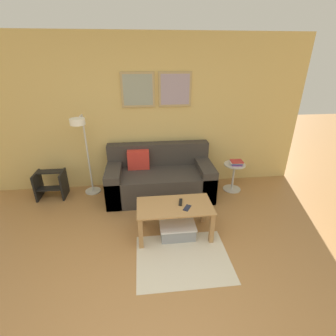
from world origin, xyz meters
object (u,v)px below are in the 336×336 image
at_px(side_table, 233,174).
at_px(remote_control, 181,202).
at_px(couch, 160,178).
at_px(cell_phone, 187,208).
at_px(book_stack, 236,163).
at_px(step_stool, 51,184).
at_px(coffee_table, 175,211).
at_px(floor_lamp, 83,144).
at_px(storage_bin, 177,227).

distance_m(side_table, remote_control, 1.52).
relative_size(couch, cell_phone, 12.46).
xyz_separation_m(book_stack, step_stool, (-3.15, 0.13, -0.29)).
height_order(coffee_table, side_table, side_table).
distance_m(couch, step_stool, 1.83).
distance_m(floor_lamp, remote_control, 1.79).
relative_size(couch, side_table, 3.49).
distance_m(side_table, cell_phone, 1.57).
bearing_deg(storage_bin, step_stool, 149.36).
bearing_deg(step_stool, remote_control, -29.17).
xyz_separation_m(remote_control, step_stool, (-2.02, 1.13, -0.22)).
distance_m(coffee_table, book_stack, 1.61).
relative_size(couch, step_stool, 3.84).
relative_size(floor_lamp, cell_phone, 9.92).
bearing_deg(couch, book_stack, -0.77).
distance_m(couch, remote_control, 1.05).
bearing_deg(book_stack, remote_control, -138.36).
xyz_separation_m(floor_lamp, book_stack, (2.50, -0.02, -0.43)).
height_order(storage_bin, side_table, side_table).
relative_size(side_table, book_stack, 2.25).
bearing_deg(storage_bin, floor_lamp, 141.19).
bearing_deg(step_stool, side_table, -1.89).
xyz_separation_m(side_table, book_stack, (0.01, -0.02, 0.24)).
bearing_deg(coffee_table, step_stool, 148.69).
distance_m(coffee_table, storage_bin, 0.27).
xyz_separation_m(floor_lamp, cell_phone, (1.44, -1.15, -0.51)).
bearing_deg(floor_lamp, cell_phone, -38.77).
xyz_separation_m(couch, cell_phone, (0.26, -1.15, 0.16)).
bearing_deg(coffee_table, floor_lamp, 140.19).
xyz_separation_m(coffee_table, step_stool, (-1.94, 1.18, -0.12)).
distance_m(remote_control, cell_phone, 0.14).
bearing_deg(coffee_table, cell_phone, -28.27).
distance_m(floor_lamp, step_stool, 0.97).
bearing_deg(side_table, remote_control, -137.31).
bearing_deg(cell_phone, step_stool, -179.84).
height_order(side_table, book_stack, book_stack).
distance_m(book_stack, step_stool, 3.16).
relative_size(side_table, remote_control, 3.34).
xyz_separation_m(side_table, cell_phone, (-1.05, -1.15, 0.16)).
bearing_deg(cell_phone, remote_control, 147.40).
bearing_deg(coffee_table, side_table, 41.94).
bearing_deg(remote_control, couch, 113.38).
xyz_separation_m(floor_lamp, step_stool, (-0.65, 0.10, -0.72)).
relative_size(coffee_table, side_table, 1.95).
distance_m(couch, side_table, 1.31).
distance_m(storage_bin, floor_lamp, 1.91).
relative_size(floor_lamp, side_table, 2.78).
bearing_deg(couch, remote_control, -79.02).
relative_size(storage_bin, cell_phone, 3.36).
relative_size(floor_lamp, book_stack, 6.25).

